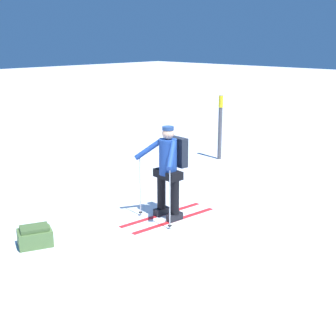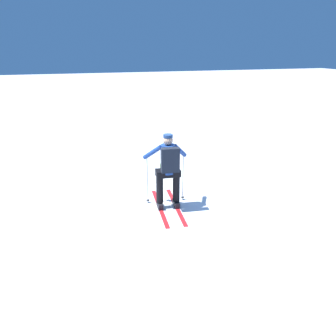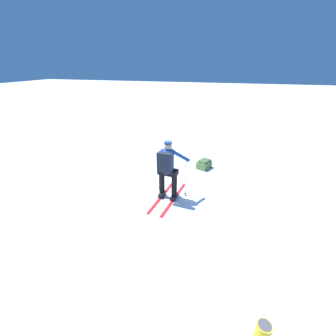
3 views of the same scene
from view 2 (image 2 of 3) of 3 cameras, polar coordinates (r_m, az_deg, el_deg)
The scene contains 3 objects.
ground_plane at distance 7.51m, azimuth -4.24°, elevation -5.68°, with size 80.00×80.00×0.00m, color white.
skier at distance 6.81m, azimuth 0.04°, elevation 0.02°, with size 1.83×0.98×1.63m.
dropped_backpack at distance 9.27m, azimuth -0.10°, elevation 0.55°, with size 0.60×0.53×0.31m.
Camera 2 is at (-6.59, 1.49, 3.28)m, focal length 35.00 mm.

